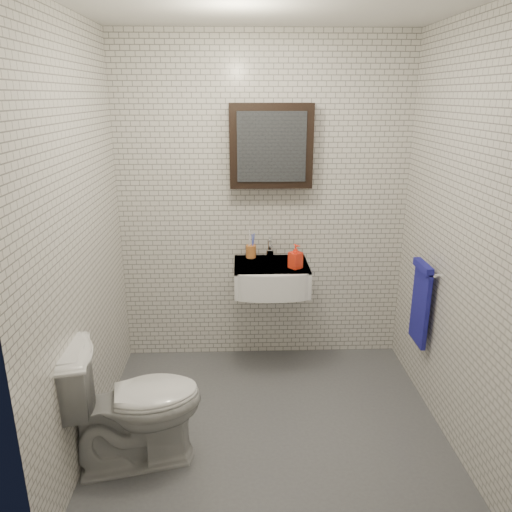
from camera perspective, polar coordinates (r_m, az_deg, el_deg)
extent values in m
cube|color=#4F5157|center=(3.42, 1.61, -18.79)|extent=(2.20, 2.00, 0.01)
cube|color=silver|center=(3.83, 0.84, 5.84)|extent=(2.20, 0.02, 2.50)
cube|color=silver|center=(1.92, 3.77, -6.74)|extent=(2.20, 0.02, 2.50)
cube|color=silver|center=(3.00, -19.67, 1.34)|extent=(0.02, 2.00, 2.50)
cube|color=silver|center=(3.13, 22.36, 1.71)|extent=(0.02, 2.00, 2.50)
cube|color=white|center=(2.78, 2.10, 27.19)|extent=(2.20, 2.00, 0.02)
cube|color=white|center=(3.75, 1.74, -2.37)|extent=(0.55, 0.45, 0.20)
cylinder|color=silver|center=(3.74, 1.73, -1.00)|extent=(0.31, 0.31, 0.02)
cylinder|color=silver|center=(3.74, 1.73, -0.88)|extent=(0.04, 0.04, 0.01)
cube|color=white|center=(3.72, 1.75, -1.00)|extent=(0.55, 0.45, 0.01)
cylinder|color=silver|center=(3.87, 1.60, 0.29)|extent=(0.06, 0.06, 0.06)
cylinder|color=silver|center=(3.85, 1.61, 1.14)|extent=(0.03, 0.03, 0.08)
cylinder|color=silver|center=(3.78, 1.67, 1.31)|extent=(0.02, 0.12, 0.02)
cube|color=silver|center=(3.86, 1.59, 2.05)|extent=(0.02, 0.09, 0.01)
cube|color=black|center=(3.69, 1.72, 12.45)|extent=(0.60, 0.14, 0.60)
cube|color=#3F444C|center=(3.62, 1.80, 12.34)|extent=(0.49, 0.01, 0.49)
cylinder|color=silver|center=(3.51, 18.93, -1.38)|extent=(0.02, 0.30, 0.02)
cylinder|color=silver|center=(3.63, 18.53, -0.71)|extent=(0.04, 0.02, 0.02)
cylinder|color=silver|center=(3.40, 19.99, -2.09)|extent=(0.04, 0.02, 0.02)
cube|color=#22229E|center=(3.60, 18.28, -5.45)|extent=(0.03, 0.26, 0.54)
cube|color=#22229E|center=(3.49, 18.57, -1.16)|extent=(0.05, 0.26, 0.05)
cylinder|color=#C46F31|center=(3.86, -0.58, 0.53)|extent=(0.10, 0.10, 0.10)
cylinder|color=white|center=(3.83, -0.80, 1.39)|extent=(0.02, 0.03, 0.19)
cylinder|color=#4456DB|center=(3.83, -0.41, 1.27)|extent=(0.01, 0.02, 0.17)
cylinder|color=white|center=(3.85, -0.66, 1.56)|extent=(0.02, 0.04, 0.20)
cylinder|color=#4456DB|center=(3.85, -0.33, 1.41)|extent=(0.02, 0.04, 0.18)
imported|color=orange|center=(3.62, 4.54, -0.04)|extent=(0.11, 0.11, 0.18)
imported|color=silver|center=(3.03, -13.89, -15.93)|extent=(0.85, 0.60, 0.78)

